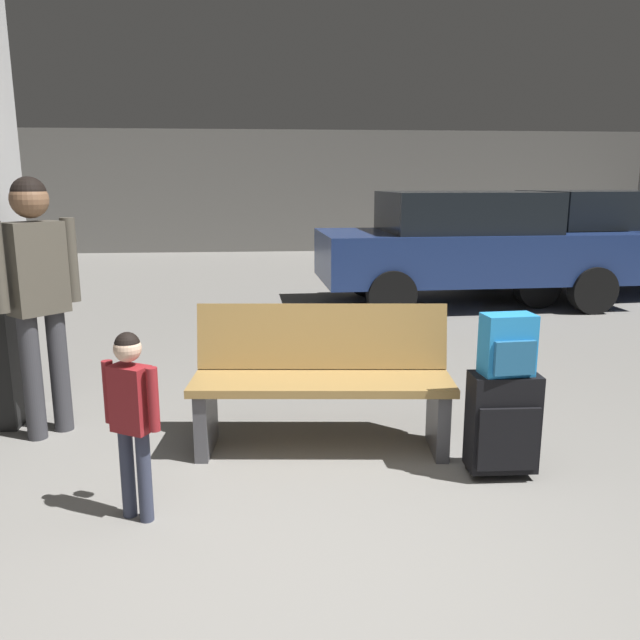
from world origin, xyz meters
TOP-DOWN VIEW (x-y plane):
  - ground_plane at (0.00, 4.00)m, footprint 18.00×18.00m
  - garage_back_wall at (0.00, 12.86)m, footprint 18.00×0.12m
  - bench at (0.17, 1.43)m, footprint 1.64×0.67m
  - suitcase at (1.15, 0.92)m, footprint 0.39×0.24m
  - backpack_bright at (1.15, 0.92)m, footprint 0.29×0.21m
  - child at (-0.82, 0.63)m, footprint 0.29×0.25m
  - adult at (-1.61, 1.78)m, footprint 0.42×0.45m
  - parked_car_near at (2.59, 5.98)m, footprint 4.16×1.92m
  - parked_car_side at (4.68, 6.58)m, footprint 4.24×2.09m

SIDE VIEW (x-z plane):
  - ground_plane at x=0.00m, z-range -0.10..0.00m
  - suitcase at x=1.15m, z-range 0.02..0.62m
  - bench at x=0.17m, z-range 0.00..0.88m
  - child at x=-0.82m, z-range 0.11..1.07m
  - backpack_bright at x=1.15m, z-range 0.60..0.94m
  - parked_car_near at x=2.59m, z-range 0.05..1.56m
  - parked_car_side at x=4.68m, z-range 0.05..1.56m
  - adult at x=-1.61m, z-range 0.20..1.88m
  - garage_back_wall at x=0.00m, z-range 0.00..2.80m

